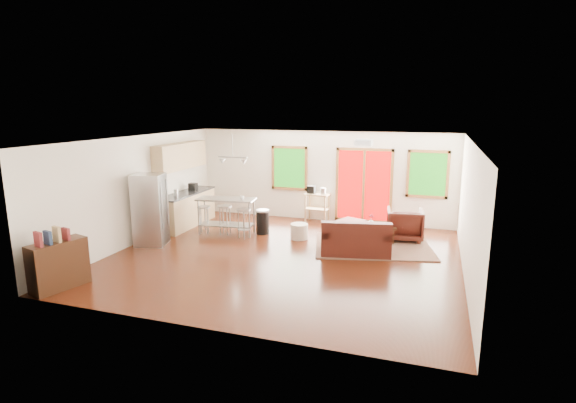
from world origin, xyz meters
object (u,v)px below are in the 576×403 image
(loveseat, at_px, (356,240))
(armchair, at_px, (405,223))
(coffee_table, at_px, (374,227))
(refrigerator, at_px, (151,209))
(ottoman, at_px, (351,228))
(island, at_px, (226,210))
(rug, at_px, (373,246))
(kitchen_cart, at_px, (316,198))

(loveseat, height_order, armchair, armchair)
(coffee_table, height_order, refrigerator, refrigerator)
(ottoman, relative_size, refrigerator, 0.35)
(island, bearing_deg, loveseat, -9.69)
(loveseat, bearing_deg, coffee_table, 65.71)
(ottoman, bearing_deg, coffee_table, -25.37)
(rug, distance_m, armchair, 1.12)
(coffee_table, relative_size, armchair, 1.30)
(armchair, distance_m, island, 4.56)
(refrigerator, bearing_deg, rug, 0.75)
(coffee_table, xyz_separation_m, refrigerator, (-5.08, -1.93, 0.50))
(refrigerator, bearing_deg, kitchen_cart, 30.30)
(coffee_table, bearing_deg, island, -171.64)
(island, distance_m, kitchen_cart, 2.73)
(island, relative_size, kitchen_cart, 1.49)
(armchair, height_order, island, island)
(loveseat, distance_m, refrigerator, 4.91)
(rug, xyz_separation_m, ottoman, (-0.66, 0.74, 0.19))
(coffee_table, bearing_deg, loveseat, -102.81)
(armchair, bearing_deg, rug, 42.01)
(rug, bearing_deg, ottoman, 131.86)
(kitchen_cart, bearing_deg, coffee_table, -37.03)
(armchair, height_order, ottoman, armchair)
(rug, bearing_deg, island, -178.35)
(loveseat, height_order, refrigerator, refrigerator)
(loveseat, distance_m, ottoman, 1.50)
(loveseat, distance_m, armchair, 1.78)
(ottoman, distance_m, refrigerator, 5.02)
(coffee_table, relative_size, refrigerator, 0.66)
(rug, xyz_separation_m, refrigerator, (-5.12, -1.49, 0.85))
(coffee_table, bearing_deg, kitchen_cart, 142.97)
(rug, distance_m, kitchen_cart, 2.72)
(loveseat, distance_m, kitchen_cart, 3.02)
(rug, relative_size, loveseat, 1.62)
(island, bearing_deg, kitchen_cart, 45.49)
(coffee_table, height_order, kitchen_cart, kitchen_cart)
(armchair, relative_size, island, 0.56)
(loveseat, xyz_separation_m, ottoman, (-0.37, 1.45, -0.12))
(rug, xyz_separation_m, loveseat, (-0.30, -0.71, 0.31))
(refrigerator, height_order, kitchen_cart, refrigerator)
(refrigerator, xyz_separation_m, island, (1.32, 1.38, -0.21))
(coffee_table, xyz_separation_m, armchair, (0.71, 0.35, 0.08))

